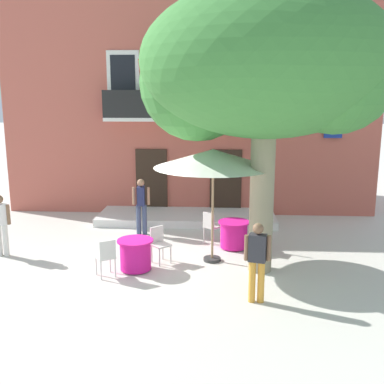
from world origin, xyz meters
TOP-DOWN VIEW (x-y plane):
  - ground_plane at (0.00, 0.00)m, footprint 120.00×120.00m
  - building_facade at (0.93, 6.99)m, footprint 13.00×5.09m
  - entrance_step_platform at (0.92, 4.04)m, footprint 5.87×1.92m
  - plane_tree at (2.90, -0.16)m, footprint 5.72×5.02m
  - cafe_table_near_tree at (0.01, -0.40)m, footprint 0.86×0.86m
  - cafe_chair_near_tree_0 at (-0.57, -0.87)m, footprint 0.55×0.55m
  - cafe_chair_near_tree_1 at (0.51, 0.17)m, footprint 0.57×0.57m
  - cafe_table_middle at (2.41, 1.36)m, footprint 0.86×0.86m
  - cafe_chair_middle_0 at (3.12, 1.11)m, footprint 0.53×0.53m
  - cafe_chair_middle_1 at (1.77, 1.76)m, footprint 0.56×0.56m
  - cafe_umbrella at (1.84, 0.34)m, footprint 2.90×2.90m
  - pedestrian_near_entrance at (2.76, -1.96)m, footprint 0.53×0.30m
  - pedestrian_mid_plaza at (-3.64, 0.39)m, footprint 0.53×0.38m
  - pedestrian_by_tree at (-0.33, 2.47)m, footprint 0.53×0.36m

SIDE VIEW (x-z plane):
  - ground_plane at x=0.00m, z-range 0.00..0.00m
  - entrance_step_platform at x=0.92m, z-range 0.00..0.25m
  - cafe_table_near_tree at x=0.01m, z-range 0.01..0.77m
  - cafe_table_middle at x=2.41m, z-range 0.01..0.77m
  - cafe_chair_near_tree_0 at x=-0.57m, z-range 0.07..0.98m
  - cafe_chair_near_tree_1 at x=0.51m, z-range 0.07..0.98m
  - cafe_chair_middle_0 at x=3.12m, z-range 0.07..0.98m
  - cafe_chair_middle_1 at x=1.77m, z-range 0.07..0.98m
  - pedestrian_mid_plaza at x=-3.64m, z-range 0.10..1.73m
  - pedestrian_near_entrance at x=2.76m, z-range 0.11..1.77m
  - pedestrian_by_tree at x=-0.33m, z-range 0.11..1.81m
  - cafe_umbrella at x=1.84m, z-range 1.19..4.04m
  - building_facade at x=0.93m, z-range 0.00..7.50m
  - plane_tree at x=2.90m, z-range 1.45..7.96m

